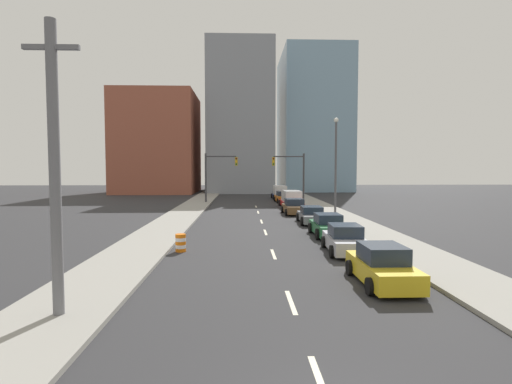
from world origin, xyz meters
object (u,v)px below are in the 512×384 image
sedan_brown (294,207)px  street_lamp (336,160)px  sedan_green (328,226)px  utility_pole_left_near (55,168)px  sedan_silver (345,240)px  sedan_orange (283,197)px  box_truck_red (291,199)px  traffic_signal_left (215,171)px  sedan_gray (312,215)px  sedan_yellow (382,266)px  box_truck_navy (280,193)px  traffic_signal_right (295,171)px  traffic_barrel (181,243)px

sedan_brown → street_lamp: bearing=-32.7°
street_lamp → sedan_green: 11.82m
sedan_green → utility_pole_left_near: bearing=-128.0°
sedan_silver → sedan_brown: bearing=94.0°
sedan_brown → sedan_orange: size_ratio=0.95×
box_truck_red → utility_pole_left_near: bearing=-110.5°
traffic_signal_left → sedan_gray: 21.45m
utility_pole_left_near → sedan_orange: 41.90m
sedan_yellow → box_truck_navy: bearing=89.9°
sedan_yellow → sedan_orange: 37.10m
utility_pole_left_near → box_truck_red: size_ratio=1.42×
traffic_signal_left → box_truck_red: (9.08, -5.87, -3.18)m
street_lamp → sedan_yellow: (-3.21, -21.39, -4.52)m
sedan_gray → sedan_orange: (-0.24, 20.07, 0.02)m
sedan_brown → sedan_silver: bearing=-90.6°
traffic_signal_left → sedan_gray: size_ratio=1.38×
box_truck_red → sedan_silver: bearing=-92.6°
street_lamp → box_truck_red: bearing=108.6°
sedan_green → street_lamp: bearing=74.5°
traffic_signal_right → traffic_barrel: 31.68m
box_truck_navy → sedan_green: bearing=-90.7°
utility_pole_left_near → traffic_barrel: utility_pole_left_near is taller
sedan_silver → box_truck_red: (0.15, 24.46, 0.25)m
traffic_barrel → street_lamp: 19.77m
street_lamp → sedan_silver: 16.53m
sedan_gray → box_truck_navy: bearing=91.4°
sedan_silver → street_lamp: bearing=81.3°
box_truck_red → sedan_orange: (-0.21, 6.84, -0.27)m
traffic_signal_left → sedan_brown: bearing=-55.9°
traffic_barrel → sedan_gray: bearing=50.2°
street_lamp → box_truck_navy: street_lamp is taller
traffic_signal_left → sedan_yellow: (8.86, -36.14, -3.41)m
traffic_barrel → sedan_silver: (8.76, -0.52, 0.20)m
traffic_signal_left → sedan_gray: bearing=-64.5°
sedan_yellow → box_truck_red: size_ratio=0.70×
sedan_silver → traffic_signal_right: bearing=90.2°
utility_pole_left_near → sedan_yellow: utility_pole_left_near is taller
sedan_yellow → sedan_silver: size_ratio=0.99×
traffic_signal_left → sedan_green: traffic_signal_left is taller
utility_pole_left_near → sedan_gray: bearing=61.3°
utility_pole_left_near → traffic_barrel: bearing=77.4°
sedan_silver → traffic_signal_left: bearing=109.1°
sedan_green → sedan_brown: size_ratio=0.98×
street_lamp → sedan_gray: street_lamp is taller
utility_pole_left_near → street_lamp: bearing=60.3°
sedan_yellow → box_truck_red: box_truck_red is taller
street_lamp → sedan_green: size_ratio=2.10×
traffic_signal_left → sedan_silver: size_ratio=1.48×
sedan_orange → sedan_brown: bearing=-94.2°
sedan_yellow → sedan_silver: 5.80m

